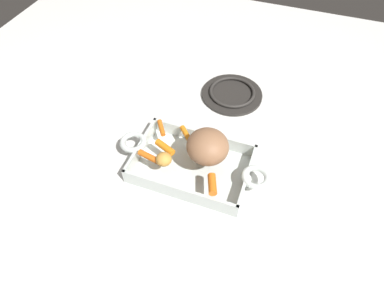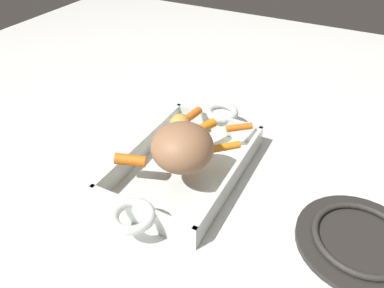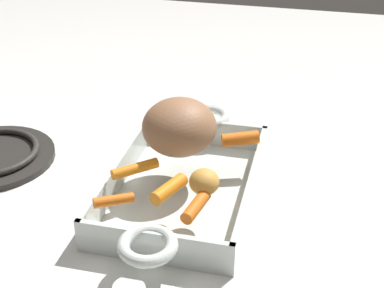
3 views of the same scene
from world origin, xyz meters
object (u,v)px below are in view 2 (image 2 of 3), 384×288
baby_carrot_southeast (191,116)px  baby_carrot_northeast (239,127)px  pork_roast (182,147)px  roasting_dish (185,166)px  baby_carrot_short (223,147)px  stove_burner_rear (360,241)px  baby_carrot_center_right (205,128)px  potato_near_roast (180,122)px  baby_carrot_long (130,160)px

baby_carrot_southeast → baby_carrot_northeast: (0.01, -0.11, -0.00)m
pork_roast → roasting_dish: bearing=22.5°
baby_carrot_northeast → baby_carrot_short: size_ratio=0.77×
stove_burner_rear → baby_carrot_northeast: bearing=62.4°
baby_carrot_center_right → stove_burner_rear: bearing=-107.1°
baby_carrot_northeast → potato_near_roast: 0.12m
roasting_dish → stove_burner_rear: 0.34m
stove_burner_rear → baby_carrot_long: bearing=97.8°
baby_carrot_long → baby_carrot_center_right: baby_carrot_long is taller
roasting_dish → baby_carrot_short: size_ratio=6.14×
potato_near_roast → baby_carrot_northeast: bearing=-63.4°
baby_carrot_northeast → baby_carrot_center_right: bearing=122.7°
pork_roast → baby_carrot_short: pork_roast is taller
baby_carrot_southeast → baby_carrot_long: 0.19m
baby_carrot_southeast → baby_carrot_northeast: size_ratio=1.15×
baby_carrot_center_right → potato_near_roast: 0.05m
baby_carrot_northeast → roasting_dish: bearing=151.0°
baby_carrot_long → stove_burner_rear: size_ratio=0.28×
baby_carrot_long → stove_burner_rear: 0.42m
baby_carrot_long → roasting_dish: bearing=-41.7°
roasting_dish → stove_burner_rear: bearing=-94.1°
baby_carrot_short → potato_near_roast: bearing=76.9°
roasting_dish → potato_near_roast: bearing=35.9°
roasting_dish → baby_carrot_long: size_ratio=7.48×
roasting_dish → stove_burner_rear: roasting_dish is taller
potato_near_roast → baby_carrot_southeast: bearing=-1.2°
stove_burner_rear → baby_carrot_center_right: bearing=72.9°
baby_carrot_long → potato_near_roast: potato_near_roast is taller
baby_carrot_short → baby_carrot_center_right: size_ratio=1.16×
baby_carrot_center_right → baby_carrot_southeast: bearing=59.3°
baby_carrot_long → potato_near_roast: size_ratio=1.35×
pork_roast → baby_carrot_short: bearing=-31.7°
baby_carrot_center_right → roasting_dish: bearing=177.0°
baby_carrot_short → stove_burner_rear: size_ratio=0.34×
baby_carrot_center_right → baby_carrot_short: bearing=-125.0°
baby_carrot_long → stove_burner_rear: (0.06, -0.41, -0.06)m
baby_carrot_northeast → potato_near_roast: size_ratio=1.27×
baby_carrot_long → baby_carrot_center_right: size_ratio=0.95×
roasting_dish → baby_carrot_southeast: (0.11, 0.04, 0.04)m
pork_roast → potato_near_roast: 0.12m
potato_near_roast → stove_burner_rear: 0.40m
baby_carrot_short → potato_near_roast: (0.03, 0.11, 0.01)m
baby_carrot_short → stove_burner_rear: bearing=-102.7°
pork_roast → baby_carrot_center_right: bearing=5.7°
pork_roast → baby_carrot_center_right: 0.12m
stove_burner_rear → pork_roast: bearing=92.5°
baby_carrot_southeast → baby_carrot_long: (-0.19, 0.03, 0.00)m
pork_roast → baby_carrot_southeast: (0.15, 0.06, -0.03)m
baby_carrot_long → baby_carrot_center_right: 0.18m
pork_roast → potato_near_roast: pork_roast is taller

